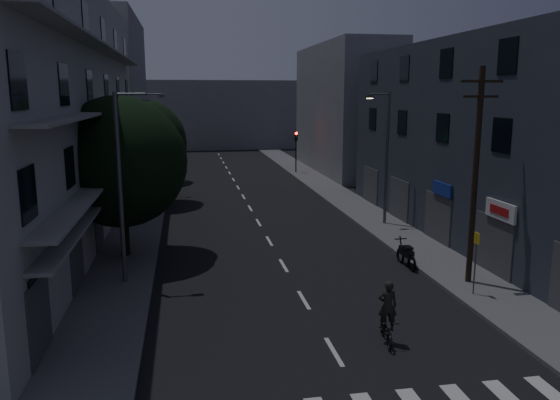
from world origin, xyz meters
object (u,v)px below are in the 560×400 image
object	(u,v)px
utility_pole	(476,172)
cyclist	(387,322)
motorcycle	(406,256)
bus_stop_sign	(476,252)

from	to	relation	value
utility_pole	cyclist	size ratio (longest dim) A/B	4.20
motorcycle	utility_pole	bearing A→B (deg)	-60.89
bus_stop_sign	cyclist	world-z (taller)	bus_stop_sign
cyclist	motorcycle	bearing A→B (deg)	72.42
utility_pole	cyclist	xyz separation A→B (m)	(-5.48, -4.73, -4.14)
motorcycle	cyclist	world-z (taller)	cyclist
bus_stop_sign	motorcycle	world-z (taller)	bus_stop_sign
utility_pole	bus_stop_sign	distance (m)	3.34
cyclist	utility_pole	bearing A→B (deg)	50.11
cyclist	bus_stop_sign	bearing A→B (deg)	43.28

